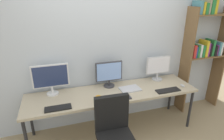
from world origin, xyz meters
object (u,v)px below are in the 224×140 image
Objects in this scene: monitor_right at (158,67)px; computer_mouse at (182,85)px; monitor_center at (109,73)px; keyboard_center at (118,98)px; keyboard_left at (58,108)px; coffee_mug at (99,99)px; laptop_closed at (130,89)px; monitor_left at (51,78)px; bookshelf at (205,45)px; desk at (113,94)px; keyboard_right at (168,90)px.

monitor_right is 4.70× the size of computer_mouse.
monitor_center is 0.50m from keyboard_center.
monitor_right is 1.03m from keyboard_center.
coffee_mug is (0.56, 0.01, 0.04)m from keyboard_left.
laptop_closed reaches higher than keyboard_center.
monitor_right is at bearing 14.26° from keyboard_left.
monitor_left reaches higher than computer_mouse.
coffee_mug is (-1.18, -0.43, -0.20)m from monitor_right.
keyboard_center is at bearing -1.69° from coffee_mug.
laptop_closed is at bearing -37.78° from monitor_center.
laptop_closed is (1.18, -0.22, -0.26)m from monitor_left.
laptop_closed is (0.28, -0.22, -0.22)m from monitor_center.
monitor_right is at bearing -178.86° from bookshelf.
monitor_right is at bearing 16.41° from laptop_closed.
laptop_closed reaches higher than desk.
keyboard_left is at bearing -165.74° from monitor_right.
monitor_right is 1.29× the size of keyboard_left.
bookshelf is 6.15× the size of keyboard_left.
keyboard_right is (1.74, -0.44, -0.26)m from monitor_left.
bookshelf is 4.86× the size of monitor_center.
keyboard_left is 0.56m from coffee_mug.
computer_mouse is at bearing 2.35° from coffee_mug.
monitor_left reaches higher than keyboard_center.
desk is 6.80× the size of keyboard_right.
coffee_mug is at bearing -142.07° from desk.
keyboard_left reaches higher than desk.
monitor_right is 4.26× the size of coffee_mug.
monitor_center reaches higher than laptop_closed.
coffee_mug reaches higher than keyboard_center.
monitor_left is 1.04m from keyboard_center.
bookshelf is at bearing 11.99° from coffee_mug.
keyboard_left is 0.84m from keyboard_center.
keyboard_right is (1.68, 0.00, 0.00)m from keyboard_left.
keyboard_center is at bearing -165.99° from bookshelf.
keyboard_right is at bearing -0.43° from coffee_mug.
desk is 5.02× the size of monitor_left.
desk is 1.17m from computer_mouse.
keyboard_right is (0.84, -0.23, 0.06)m from desk.
computer_mouse is at bearing -55.17° from monitor_right.
keyboard_center is (0.90, -0.44, -0.26)m from monitor_left.
coffee_mug is at bearing 0.86° from keyboard_left.
keyboard_center is (0.00, -0.44, -0.22)m from monitor_center.
coffee_mug is (0.62, -0.43, -0.23)m from monitor_left.
laptop_closed is (-1.56, -0.24, -0.55)m from bookshelf.
monitor_left reaches higher than coffee_mug.
keyboard_left is at bearing -179.14° from coffee_mug.
monitor_left reaches higher than keyboard_right.
keyboard_right is at bearing -155.40° from bookshelf.
monitor_left reaches higher than desk.
keyboard_center is 1.16m from computer_mouse.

